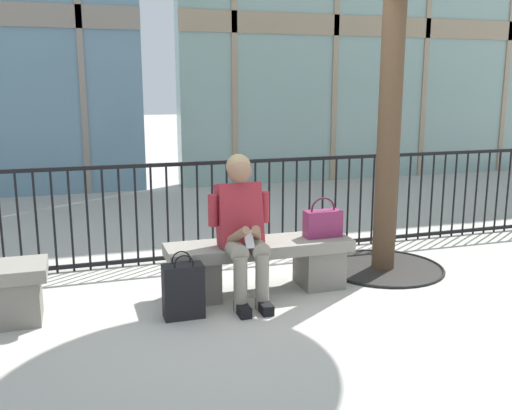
{
  "coord_description": "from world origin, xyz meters",
  "views": [
    {
      "loc": [
        -1.47,
        -4.48,
        1.76
      ],
      "look_at": [
        0.0,
        0.1,
        0.75
      ],
      "focal_mm": 40.2,
      "sensor_mm": 36.0,
      "label": 1
    }
  ],
  "objects_px": {
    "stone_bench": "(260,262)",
    "seated_person_with_phone": "(242,224)",
    "handbag_on_bench": "(323,223)",
    "shopping_bag": "(183,291)"
  },
  "relations": [
    {
      "from": "stone_bench",
      "to": "seated_person_with_phone",
      "type": "relative_size",
      "value": 1.32
    },
    {
      "from": "stone_bench",
      "to": "handbag_on_bench",
      "type": "height_order",
      "value": "handbag_on_bench"
    },
    {
      "from": "seated_person_with_phone",
      "to": "shopping_bag",
      "type": "xyz_separation_m",
      "value": [
        -0.54,
        -0.22,
        -0.43
      ]
    },
    {
      "from": "shopping_bag",
      "to": "handbag_on_bench",
      "type": "bearing_deg",
      "value": 14.53
    },
    {
      "from": "stone_bench",
      "to": "seated_person_with_phone",
      "type": "bearing_deg",
      "value": -146.19
    },
    {
      "from": "seated_person_with_phone",
      "to": "stone_bench",
      "type": "bearing_deg",
      "value": 33.81
    },
    {
      "from": "seated_person_with_phone",
      "to": "shopping_bag",
      "type": "relative_size",
      "value": 2.35
    },
    {
      "from": "handbag_on_bench",
      "to": "shopping_bag",
      "type": "height_order",
      "value": "handbag_on_bench"
    },
    {
      "from": "seated_person_with_phone",
      "to": "handbag_on_bench",
      "type": "bearing_deg",
      "value": 8.74
    },
    {
      "from": "seated_person_with_phone",
      "to": "shopping_bag",
      "type": "height_order",
      "value": "seated_person_with_phone"
    }
  ]
}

